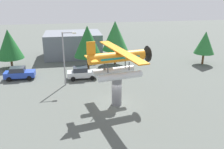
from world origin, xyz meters
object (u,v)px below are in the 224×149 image
floatplane_monument (118,61)px  storefront_building (73,44)px  car_mid_silver (82,73)px  tree_center_back (115,36)px  tree_east (88,41)px  streetlight_primary (65,55)px  display_pedestal (117,91)px  tree_west (9,44)px  tree_far_east (205,43)px  car_near_blue (19,73)px

floatplane_monument → storefront_building: bearing=89.7°
car_mid_silver → tree_center_back: size_ratio=0.57×
floatplane_monument → tree_east: size_ratio=1.47×
car_mid_silver → streetlight_primary: 4.39m
display_pedestal → car_mid_silver: 9.65m
car_mid_silver → storefront_building: bearing=93.7°
tree_center_back → car_mid_silver: bearing=-133.7°
floatplane_monument → tree_west: 21.54m
storefront_building → tree_far_east: bearing=-23.2°
floatplane_monument → tree_west: (-14.44, 15.96, -1.02)m
display_pedestal → storefront_building: storefront_building is taller
display_pedestal → floatplane_monument: bearing=11.4°
car_near_blue → tree_west: tree_west is taller
car_near_blue → tree_center_back: 16.14m
tree_far_east → tree_east: bearing=-179.9°
car_near_blue → tree_far_east: size_ratio=0.75×
tree_center_back → tree_far_east: 15.12m
streetlight_primary → tree_west: 12.62m
car_near_blue → car_mid_silver: bearing=-9.1°
streetlight_primary → storefront_building: size_ratio=0.68×
tree_west → tree_east: size_ratio=0.89×
car_near_blue → storefront_building: size_ratio=0.40×
floatplane_monument → tree_center_back: 15.51m
car_near_blue → streetlight_primary: (6.71, -3.42, 3.29)m
streetlight_primary → car_mid_silver: bearing=43.8°
storefront_building → tree_east: bearing=-77.4°
car_mid_silver → storefront_building: 13.08m
floatplane_monument → tree_east: floatplane_monument is taller
display_pedestal → tree_west: size_ratio=0.53×
floatplane_monument → car_near_blue: floatplane_monument is taller
floatplane_monument → tree_east: 12.83m
car_near_blue → tree_west: (-2.15, 5.56, 3.10)m
car_near_blue → tree_center_back: (14.84, 4.90, 4.03)m
display_pedestal → tree_far_east: 21.72m
floatplane_monument → streetlight_primary: (-5.57, 6.98, -0.83)m
tree_west → tree_center_back: (16.99, -0.66, 0.93)m
tree_east → tree_far_east: bearing=0.1°
tree_far_east → car_near_blue: bearing=-175.7°
display_pedestal → tree_far_east: tree_far_east is taller
tree_east → car_mid_silver: bearing=-108.8°
streetlight_primary → tree_east: bearing=59.4°
display_pedestal → tree_center_back: tree_center_back is taller
tree_east → tree_center_back: size_ratio=0.96×
display_pedestal → car_near_blue: (-12.16, 10.42, -0.79)m
display_pedestal → floatplane_monument: size_ratio=0.32×
car_mid_silver → tree_west: (-10.96, 6.97, 3.10)m
display_pedestal → floatplane_monument: 3.34m
tree_east → tree_center_back: (4.79, 2.67, 0.24)m
display_pedestal → streetlight_primary: 9.22m
tree_far_east → storefront_building: bearing=156.8°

